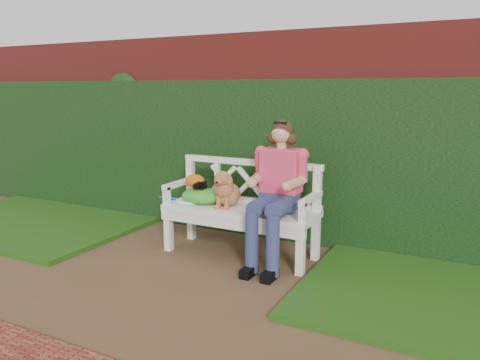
% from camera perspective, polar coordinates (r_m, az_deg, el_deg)
% --- Properties ---
extents(ground, '(60.00, 60.00, 0.00)m').
position_cam_1_polar(ground, '(4.04, -10.66, -12.56)').
color(ground, '#4F3723').
extents(brick_wall, '(10.00, 0.30, 2.20)m').
position_cam_1_polar(brick_wall, '(5.35, 1.49, 5.65)').
color(brick_wall, maroon).
rests_on(brick_wall, ground).
extents(ivy_hedge, '(10.00, 0.18, 1.70)m').
position_cam_1_polar(ivy_hedge, '(5.18, 0.42, 2.69)').
color(ivy_hedge, '#204C1B').
rests_on(ivy_hedge, ground).
extents(grass_left, '(2.60, 2.00, 0.05)m').
position_cam_1_polar(grass_left, '(6.25, -23.17, -4.48)').
color(grass_left, '#1A4710').
rests_on(grass_left, ground).
extents(grass_right, '(2.60, 2.00, 0.05)m').
position_cam_1_polar(grass_right, '(4.12, 26.90, -12.79)').
color(grass_right, '#1A4710').
rests_on(grass_right, ground).
extents(garden_bench, '(1.60, 0.64, 0.48)m').
position_cam_1_polar(garden_bench, '(4.58, -0.00, -6.27)').
color(garden_bench, silver).
rests_on(garden_bench, ground).
extents(seated_woman, '(0.65, 0.80, 1.28)m').
position_cam_1_polar(seated_woman, '(4.30, 4.76, -1.97)').
color(seated_woman, '#F55882').
rests_on(seated_woman, ground).
extents(dog, '(0.25, 0.34, 0.37)m').
position_cam_1_polar(dog, '(4.51, -1.60, -0.97)').
color(dog, '#B08536').
rests_on(dog, garden_bench).
extents(tennis_racket, '(0.55, 0.27, 0.03)m').
position_cam_1_polar(tennis_racket, '(4.77, -6.44, -2.49)').
color(tennis_racket, silver).
rests_on(tennis_racket, garden_bench).
extents(green_bag, '(0.48, 0.40, 0.15)m').
position_cam_1_polar(green_bag, '(4.69, -4.59, -1.91)').
color(green_bag, green).
rests_on(green_bag, garden_bench).
extents(camera_item, '(0.11, 0.08, 0.07)m').
position_cam_1_polar(camera_item, '(4.67, -4.88, -0.58)').
color(camera_item, black).
rests_on(camera_item, green_bag).
extents(baseball_glove, '(0.22, 0.17, 0.13)m').
position_cam_1_polar(baseball_glove, '(4.72, -5.52, -0.10)').
color(baseball_glove, '#D5520F').
rests_on(baseball_glove, green_bag).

